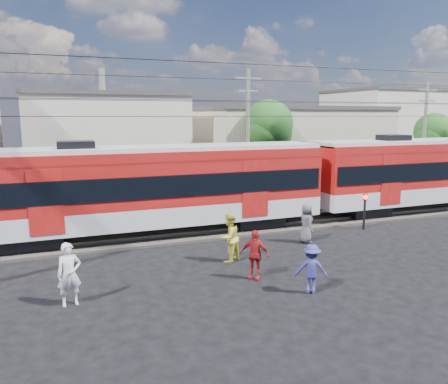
{
  "coord_description": "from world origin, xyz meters",
  "views": [
    {
      "loc": [
        -5.73,
        -11.49,
        5.54
      ],
      "look_at": [
        0.53,
        5.0,
        2.44
      ],
      "focal_mm": 35.0,
      "sensor_mm": 36.0,
      "label": 1
    }
  ],
  "objects_px": {
    "commuter_train": "(157,185)",
    "crossing_signal": "(365,205)",
    "pedestrian_a": "(69,274)",
    "car_silver": "(446,182)",
    "pedestrian_c": "(311,269)"
  },
  "relations": [
    {
      "from": "commuter_train",
      "to": "crossing_signal",
      "type": "bearing_deg",
      "value": -13.98
    },
    {
      "from": "pedestrian_a",
      "to": "crossing_signal",
      "type": "relative_size",
      "value": 1.06
    },
    {
      "from": "pedestrian_c",
      "to": "car_silver",
      "type": "height_order",
      "value": "pedestrian_c"
    },
    {
      "from": "crossing_signal",
      "to": "pedestrian_a",
      "type": "bearing_deg",
      "value": -163.53
    },
    {
      "from": "pedestrian_a",
      "to": "car_silver",
      "type": "xyz_separation_m",
      "value": [
        26.09,
        10.51,
        -0.21
      ]
    },
    {
      "from": "commuter_train",
      "to": "car_silver",
      "type": "xyz_separation_m",
      "value": [
        22.06,
        4.02,
        -1.66
      ]
    },
    {
      "from": "commuter_train",
      "to": "pedestrian_a",
      "type": "height_order",
      "value": "commuter_train"
    },
    {
      "from": "pedestrian_a",
      "to": "car_silver",
      "type": "distance_m",
      "value": 28.13
    },
    {
      "from": "crossing_signal",
      "to": "pedestrian_c",
      "type": "bearing_deg",
      "value": -138.74
    },
    {
      "from": "crossing_signal",
      "to": "car_silver",
      "type": "bearing_deg",
      "value": 27.61
    },
    {
      "from": "pedestrian_c",
      "to": "commuter_train",
      "type": "bearing_deg",
      "value": -43.44
    },
    {
      "from": "commuter_train",
      "to": "crossing_signal",
      "type": "distance_m",
      "value": 10.1
    },
    {
      "from": "pedestrian_a",
      "to": "crossing_signal",
      "type": "distance_m",
      "value": 14.36
    },
    {
      "from": "pedestrian_c",
      "to": "car_silver",
      "type": "relative_size",
      "value": 0.37
    },
    {
      "from": "pedestrian_a",
      "to": "pedestrian_c",
      "type": "xyz_separation_m",
      "value": [
        7.12,
        -1.76,
        -0.15
      ]
    }
  ]
}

